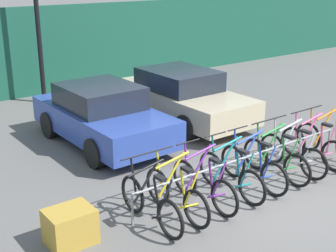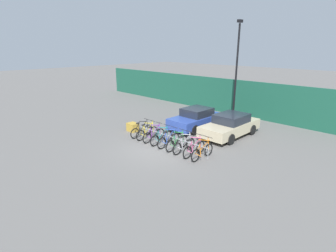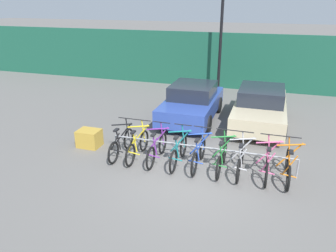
{
  "view_description": "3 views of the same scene",
  "coord_description": "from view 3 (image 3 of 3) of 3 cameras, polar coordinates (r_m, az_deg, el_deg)",
  "views": [
    {
      "loc": [
        -6.09,
        -4.98,
        3.95
      ],
      "look_at": [
        -1.39,
        1.25,
        1.31
      ],
      "focal_mm": 50.0,
      "sensor_mm": 36.0,
      "label": 1
    },
    {
      "loc": [
        9.76,
        -9.18,
        5.38
      ],
      "look_at": [
        -0.2,
        0.76,
        1.09
      ],
      "focal_mm": 28.0,
      "sensor_mm": 36.0,
      "label": 2
    },
    {
      "loc": [
        1.75,
        -7.54,
        4.44
      ],
      "look_at": [
        -0.92,
        0.83,
        1.0
      ],
      "focal_mm": 35.0,
      "sensor_mm": 36.0,
      "label": 3
    }
  ],
  "objects": [
    {
      "name": "bicycle_yellow",
      "position": [
        9.69,
        -5.33,
        -3.51
      ],
      "size": [
        0.68,
        1.71,
        1.05
      ],
      "rotation": [
        0.0,
        0.0,
        -0.02
      ],
      "color": "black",
      "rests_on": "ground"
    },
    {
      "name": "bicycle_blue",
      "position": [
        9.19,
        5.35,
        -4.98
      ],
      "size": [
        0.68,
        1.71,
        1.05
      ],
      "rotation": [
        0.0,
        0.0,
        -0.04
      ],
      "color": "black",
      "rests_on": "ground"
    },
    {
      "name": "bike_rack",
      "position": [
        9.27,
        5.58,
        -3.9
      ],
      "size": [
        5.27,
        0.04,
        0.57
      ],
      "color": "gray",
      "rests_on": "ground"
    },
    {
      "name": "car_beige",
      "position": [
        12.62,
        15.76,
        3.27
      ],
      "size": [
        1.91,
        4.32,
        1.4
      ],
      "color": "#C1B28E",
      "rests_on": "ground"
    },
    {
      "name": "cargo_crate",
      "position": [
        10.74,
        -13.55,
        -2.09
      ],
      "size": [
        0.7,
        0.56,
        0.55
      ],
      "primitive_type": "cube",
      "color": "#B28C33",
      "rests_on": "ground"
    },
    {
      "name": "bicycle_pink",
      "position": [
        9.04,
        16.88,
        -6.36
      ],
      "size": [
        0.68,
        1.71,
        1.05
      ],
      "rotation": [
        0.0,
        0.0,
        -0.05
      ],
      "color": "black",
      "rests_on": "ground"
    },
    {
      "name": "bicycle_black",
      "position": [
        9.9,
        -8.13,
        -3.11
      ],
      "size": [
        0.68,
        1.71,
        1.05
      ],
      "rotation": [
        0.0,
        0.0,
        -0.03
      ],
      "color": "black",
      "rests_on": "ground"
    },
    {
      "name": "ground_plane",
      "position": [
        8.93,
        4.06,
        -8.53
      ],
      "size": [
        120.0,
        120.0,
        0.0
      ],
      "primitive_type": "plane",
      "color": "#605E5B"
    },
    {
      "name": "bicycle_silver",
      "position": [
        9.05,
        12.52,
        -5.87
      ],
      "size": [
        0.68,
        1.71,
        1.05
      ],
      "rotation": [
        0.0,
        0.0,
        -0.06
      ],
      "color": "black",
      "rests_on": "ground"
    },
    {
      "name": "hoarding_wall",
      "position": [
        17.4,
        11.86,
        10.91
      ],
      "size": [
        36.0,
        0.16,
        2.83
      ],
      "primitive_type": "cube",
      "color": "#19513D",
      "rests_on": "ground"
    },
    {
      "name": "bicycle_orange",
      "position": [
        9.06,
        20.18,
        -6.71
      ],
      "size": [
        0.68,
        1.71,
        1.05
      ],
      "rotation": [
        0.0,
        0.0,
        -0.02
      ],
      "color": "black",
      "rests_on": "ground"
    },
    {
      "name": "bicycle_teal",
      "position": [
        9.31,
        1.86,
        -4.52
      ],
      "size": [
        0.68,
        1.71,
        1.05
      ],
      "rotation": [
        0.0,
        0.0,
        -0.03
      ],
      "color": "black",
      "rests_on": "ground"
    },
    {
      "name": "bicycle_green",
      "position": [
        9.09,
        9.33,
        -5.48
      ],
      "size": [
        0.68,
        1.71,
        1.05
      ],
      "rotation": [
        0.0,
        0.0,
        -0.01
      ],
      "color": "black",
      "rests_on": "ground"
    },
    {
      "name": "bicycle_purple",
      "position": [
        9.49,
        -1.94,
        -4.0
      ],
      "size": [
        0.68,
        1.71,
        1.05
      ],
      "rotation": [
        0.0,
        0.0,
        -0.05
      ],
      "color": "black",
      "rests_on": "ground"
    },
    {
      "name": "lamp_post",
      "position": [
        16.24,
        9.45,
        19.4
      ],
      "size": [
        0.24,
        0.44,
        7.2
      ],
      "color": "black",
      "rests_on": "ground"
    },
    {
      "name": "car_blue",
      "position": [
        12.71,
        4.24,
        4.15
      ],
      "size": [
        1.91,
        3.98,
        1.4
      ],
      "color": "#2D479E",
      "rests_on": "ground"
    }
  ]
}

